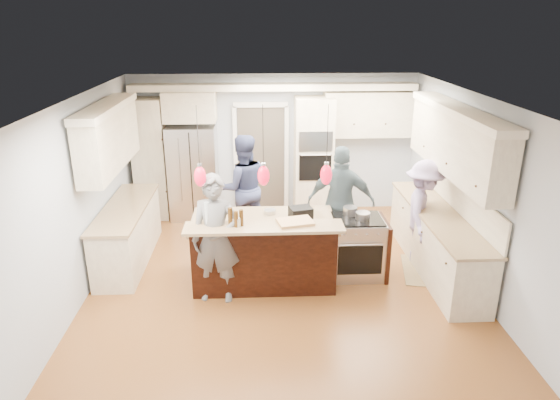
% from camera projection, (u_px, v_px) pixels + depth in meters
% --- Properties ---
extents(ground_plane, '(6.00, 6.00, 0.00)m').
position_uv_depth(ground_plane, '(281.00, 280.00, 7.43)').
color(ground_plane, '#985B29').
rests_on(ground_plane, ground).
extents(room_shell, '(5.54, 6.04, 2.72)m').
position_uv_depth(room_shell, '(281.00, 163.00, 6.81)').
color(room_shell, '#B2BCC6').
rests_on(room_shell, ground).
extents(refrigerator, '(0.90, 0.70, 1.80)m').
position_uv_depth(refrigerator, '(194.00, 172.00, 9.53)').
color(refrigerator, '#B7B7BC').
rests_on(refrigerator, ground).
extents(oven_column, '(0.72, 0.69, 2.30)m').
position_uv_depth(oven_column, '(313.00, 158.00, 9.57)').
color(oven_column, '#EEE3C1').
rests_on(oven_column, ground).
extents(back_upper_cabinets, '(5.30, 0.61, 2.54)m').
position_uv_depth(back_upper_cabinets, '(235.00, 131.00, 9.41)').
color(back_upper_cabinets, '#EEE3C1').
rests_on(back_upper_cabinets, ground).
extents(right_counter_run, '(0.64, 3.10, 2.51)m').
position_uv_depth(right_counter_run, '(443.00, 204.00, 7.46)').
color(right_counter_run, '#EEE3C1').
rests_on(right_counter_run, ground).
extents(left_cabinets, '(0.64, 2.30, 2.51)m').
position_uv_depth(left_cabinets, '(121.00, 198.00, 7.71)').
color(left_cabinets, '#EEE3C1').
rests_on(left_cabinets, ground).
extents(kitchen_island, '(2.10, 1.46, 1.12)m').
position_uv_depth(kitchen_island, '(264.00, 249.00, 7.32)').
color(kitchen_island, black).
rests_on(kitchen_island, ground).
extents(island_range, '(0.82, 0.71, 0.92)m').
position_uv_depth(island_range, '(358.00, 247.00, 7.47)').
color(island_range, '#B7B7BC').
rests_on(island_range, ground).
extents(pendant_lights, '(1.75, 0.15, 1.03)m').
position_uv_depth(pendant_lights, '(263.00, 175.00, 6.32)').
color(pendant_lights, black).
rests_on(pendant_lights, ground).
extents(person_bar_end, '(0.70, 0.50, 1.80)m').
position_uv_depth(person_bar_end, '(216.00, 239.00, 6.66)').
color(person_bar_end, slate).
rests_on(person_bar_end, ground).
extents(person_far_left, '(1.03, 0.87, 1.86)m').
position_uv_depth(person_far_left, '(243.00, 188.00, 8.59)').
color(person_far_left, navy).
rests_on(person_far_left, ground).
extents(person_far_right, '(1.14, 0.64, 1.83)m').
position_uv_depth(person_far_right, '(341.00, 202.00, 7.96)').
color(person_far_right, '#4E636D').
rests_on(person_far_right, ground).
extents(person_range_side, '(0.94, 1.21, 1.66)m').
position_uv_depth(person_range_side, '(423.00, 212.00, 7.79)').
color(person_range_side, '#A08DBE').
rests_on(person_range_side, ground).
extents(floor_rug, '(0.88, 1.14, 0.01)m').
position_uv_depth(floor_rug, '(426.00, 271.00, 7.70)').
color(floor_rug, olive).
rests_on(floor_rug, ground).
extents(water_bottle, '(0.09, 0.09, 0.32)m').
position_uv_depth(water_bottle, '(207.00, 214.00, 6.50)').
color(water_bottle, silver).
rests_on(water_bottle, kitchen_island).
extents(beer_bottle_a, '(0.08, 0.08, 0.24)m').
position_uv_depth(beer_bottle_a, '(230.00, 217.00, 6.51)').
color(beer_bottle_a, '#42270B').
rests_on(beer_bottle_a, kitchen_island).
extents(beer_bottle_b, '(0.07, 0.07, 0.21)m').
position_uv_depth(beer_bottle_b, '(236.00, 219.00, 6.46)').
color(beer_bottle_b, '#42270B').
rests_on(beer_bottle_b, kitchen_island).
extents(beer_bottle_c, '(0.07, 0.07, 0.22)m').
position_uv_depth(beer_bottle_c, '(241.00, 218.00, 6.50)').
color(beer_bottle_c, '#42270B').
rests_on(beer_bottle_c, kitchen_island).
extents(drink_can, '(0.08, 0.08, 0.12)m').
position_uv_depth(drink_can, '(238.00, 222.00, 6.48)').
color(drink_can, '#B7B7BC').
rests_on(drink_can, kitchen_island).
extents(cutting_board, '(0.52, 0.42, 0.04)m').
position_uv_depth(cutting_board, '(295.00, 222.00, 6.61)').
color(cutting_board, tan).
rests_on(cutting_board, kitchen_island).
extents(pot_large, '(0.21, 0.21, 0.12)m').
position_uv_depth(pot_large, '(350.00, 211.00, 7.42)').
color(pot_large, '#B7B7BC').
rests_on(pot_large, island_range).
extents(pot_small, '(0.21, 0.21, 0.11)m').
position_uv_depth(pot_small, '(363.00, 216.00, 7.25)').
color(pot_small, '#B7B7BC').
rests_on(pot_small, island_range).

